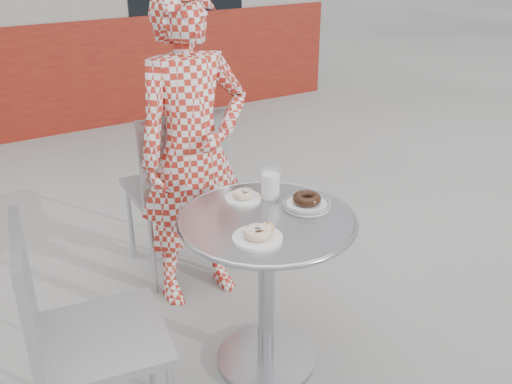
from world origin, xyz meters
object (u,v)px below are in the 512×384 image
bistro_table (267,256)px  chair_left (104,380)px  milk_cup (271,185)px  seated_person (194,153)px  chair_far (176,221)px  plate_near (258,235)px  plate_checker (307,202)px  plate_far (243,196)px

bistro_table → chair_left: (-0.73, -0.05, -0.27)m
milk_cup → chair_left: bearing=-166.7°
chair_left → milk_cup: bearing=-67.9°
chair_left → bistro_table: bearing=-77.2°
chair_left → milk_cup: size_ratio=7.01×
seated_person → milk_cup: 0.53m
chair_far → plate_near: chair_far is taller
bistro_table → seated_person: (-0.00, 0.66, 0.23)m
chair_far → plate_checker: size_ratio=4.72×
plate_near → chair_far: bearing=84.3°
milk_cup → plate_checker: bearing=-58.0°
plate_checker → chair_far: bearing=102.9°
chair_far → chair_left: chair_far is taller
plate_near → milk_cup: size_ratio=1.41×
plate_far → plate_checker: bearing=-44.4°
bistro_table → plate_far: plate_far is taller
chair_far → milk_cup: 0.92m
plate_checker → bistro_table: bearing=-178.4°
bistro_table → chair_far: (-0.01, 0.92, -0.25)m
chair_far → plate_checker: chair_far is taller
chair_far → plate_far: bearing=94.6°
seated_person → plate_far: bearing=-89.1°
milk_cup → chair_far: bearing=99.0°
chair_far → seated_person: seated_person is taller
plate_far → seated_person: bearing=90.6°
bistro_table → plate_near: bearing=-133.3°
bistro_table → chair_left: bearing=-176.0°
plate_checker → milk_cup: milk_cup is taller
chair_far → plate_checker: 1.04m
plate_near → milk_cup: 0.36m
plate_far → milk_cup: 0.12m
chair_far → seated_person: size_ratio=0.61×
bistro_table → plate_near: size_ratio=3.92×
milk_cup → seated_person: bearing=102.0°
chair_far → milk_cup: chair_far is taller
milk_cup → bistro_table: bearing=-126.5°
plate_far → plate_near: size_ratio=0.82×
chair_left → plate_checker: (0.92, 0.06, 0.46)m
plate_far → plate_checker: 0.27m
bistro_table → plate_checker: plate_checker is taller
plate_near → seated_person: bearing=81.6°
seated_person → plate_far: 0.47m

